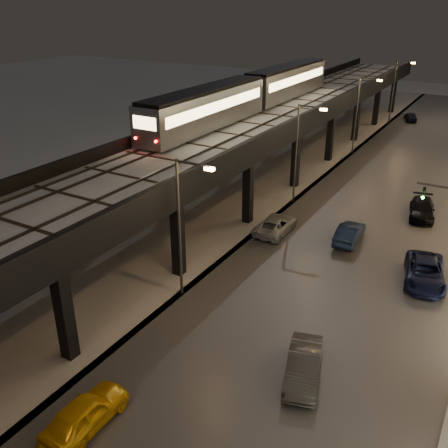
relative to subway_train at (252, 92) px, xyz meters
The scene contains 19 objects.
ground 39.20m from the subway_train, 77.18° to the right, with size 220.00×220.00×0.00m, color silver.
road_surface 18.18m from the subway_train, ahead, with size 17.00×120.00×0.06m, color #46474D.
under_viaduct_pavement 8.99m from the subway_train, 43.14° to the right, with size 11.00×120.00×0.06m, color #9FA1A8.
elevated_viaduct 6.63m from the subway_train, 65.55° to the right, with size 9.00×100.00×6.30m.
viaduct_trackbed 6.24m from the subway_train, 65.12° to the right, with size 8.40×100.00×0.32m.
viaduct_parapet_streetside 8.81m from the subway_train, 37.95° to the right, with size 0.30×100.00×1.10m, color black.
viaduct_parapet_far 5.85m from the subway_train, 109.10° to the right, with size 0.30×100.00×1.10m, color black.
streetlight_left_1 25.83m from the subway_train, 71.65° to the right, with size 2.57×0.28×9.00m.
streetlight_left_2 10.73m from the subway_train, 38.15° to the right, with size 2.57×0.28×9.00m.
streetlight_left_3 14.52m from the subway_train, 55.30° to the left, with size 2.57×0.28×9.00m.
streetlight_left_4 30.89m from the subway_train, 74.77° to the left, with size 2.57×0.28×9.00m.
subway_train is the anchor object (origin of this frame).
car_taxi 37.66m from the subway_train, 73.71° to the right, with size 1.76×4.37×1.49m, color gold.
car_near_white 20.32m from the subway_train, 38.48° to the right, with size 1.52×4.35×1.43m, color #152345.
car_mid_silver 17.77m from the subway_train, 55.09° to the right, with size 2.26×4.91×1.36m, color #9DA3AD.
car_far_white 35.17m from the subway_train, 72.60° to the left, with size 1.54×3.82×1.30m, color black.
car_onc_silver 33.59m from the subway_train, 57.80° to the right, with size 1.57×4.51×1.48m, color #43464B.
car_onc_dark 26.89m from the subway_train, 35.85° to the right, with size 2.50×5.42×1.51m, color #11173D.
car_onc_white 20.57m from the subway_train, 12.08° to the right, with size 1.98×4.88×1.42m, color black.
Camera 1 is at (15.36, -9.11, 17.46)m, focal length 40.00 mm.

